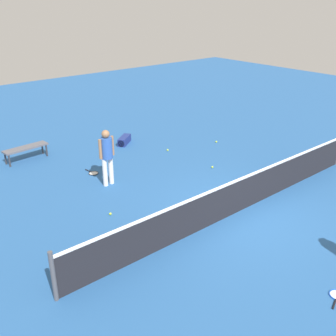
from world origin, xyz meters
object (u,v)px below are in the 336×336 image
at_px(player_near_side, 107,153).
at_px(tennis_ball_stray_left, 216,142).
at_px(tennis_ball_baseline, 110,214).
at_px(equipment_bag, 124,140).
at_px(tennis_ball_near_player, 212,167).
at_px(courtside_bench, 26,149).
at_px(tennis_ball_by_net, 168,150).
at_px(tennis_racket_near_player, 93,173).
at_px(tennis_ball_midcourt, 258,172).

relative_size(player_near_side, tennis_ball_stray_left, 25.76).
height_order(tennis_ball_baseline, equipment_bag, equipment_bag).
distance_m(tennis_ball_near_player, courtside_bench, 6.33).
distance_m(tennis_ball_baseline, equipment_bag, 5.29).
distance_m(tennis_ball_by_net, tennis_ball_stray_left, 2.06).
xyz_separation_m(tennis_ball_near_player, tennis_ball_stray_left, (-1.86, -1.61, 0.00)).
xyz_separation_m(player_near_side, tennis_racket_near_player, (-0.04, -1.00, -1.00)).
relative_size(player_near_side, equipment_bag, 2.11).
height_order(tennis_ball_baseline, courtside_bench, courtside_bench).
bearing_deg(courtside_bench, tennis_racket_near_player, 115.96).
xyz_separation_m(tennis_ball_midcourt, tennis_ball_baseline, (5.05, -0.77, 0.00)).
distance_m(player_near_side, tennis_ball_baseline, 2.06).
relative_size(player_near_side, courtside_bench, 1.11).
relative_size(tennis_ball_by_net, equipment_bag, 0.08).
relative_size(player_near_side, tennis_ball_baseline, 25.76).
distance_m(tennis_ball_midcourt, tennis_ball_baseline, 5.11).
distance_m(tennis_ball_near_player, tennis_ball_by_net, 2.13).
bearing_deg(tennis_ball_baseline, tennis_racket_near_player, -110.60).
relative_size(tennis_ball_by_net, tennis_ball_stray_left, 1.00).
xyz_separation_m(player_near_side, tennis_ball_by_net, (-3.12, -0.99, -0.98)).
bearing_deg(equipment_bag, tennis_ball_near_player, 104.01).
bearing_deg(tennis_racket_near_player, courtside_bench, -64.04).
distance_m(tennis_ball_baseline, courtside_bench, 4.99).
distance_m(tennis_ball_midcourt, equipment_bag, 5.26).
xyz_separation_m(player_near_side, tennis_ball_baseline, (0.93, 1.56, -0.98)).
height_order(tennis_ball_midcourt, courtside_bench, courtside_bench).
xyz_separation_m(player_near_side, equipment_bag, (-2.31, -2.61, -0.87)).
bearing_deg(player_near_side, tennis_ball_stray_left, -174.69).
xyz_separation_m(player_near_side, tennis_ball_midcourt, (-4.12, 2.33, -0.98)).
relative_size(courtside_bench, equipment_bag, 1.90).
xyz_separation_m(tennis_racket_near_player, tennis_ball_stray_left, (-5.08, 0.53, 0.02)).
height_order(tennis_ball_stray_left, equipment_bag, equipment_bag).
distance_m(tennis_ball_midcourt, tennis_ball_stray_left, 2.97).
distance_m(tennis_racket_near_player, tennis_ball_by_net, 3.08).
distance_m(tennis_ball_by_net, equipment_bag, 1.81).
height_order(tennis_ball_by_net, tennis_ball_baseline, same).
relative_size(tennis_racket_near_player, equipment_bag, 0.74).
height_order(tennis_racket_near_player, tennis_ball_stray_left, tennis_ball_stray_left).
bearing_deg(tennis_ball_midcourt, tennis_racket_near_player, -39.15).
bearing_deg(tennis_ball_midcourt, tennis_ball_stray_left, -109.48).
relative_size(tennis_ball_by_net, tennis_ball_baseline, 1.00).
bearing_deg(equipment_bag, tennis_ball_midcourt, 110.11).
distance_m(tennis_racket_near_player, tennis_ball_baseline, 2.74).
height_order(courtside_bench, equipment_bag, courtside_bench).
bearing_deg(tennis_ball_by_net, tennis_ball_near_player, 93.61).
height_order(player_near_side, tennis_ball_midcourt, player_near_side).
relative_size(tennis_ball_midcourt, tennis_ball_baseline, 1.00).
bearing_deg(player_near_side, tennis_ball_midcourt, 150.56).
bearing_deg(player_near_side, tennis_ball_baseline, 59.26).
xyz_separation_m(player_near_side, tennis_ball_near_player, (-3.25, 1.14, -0.98)).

